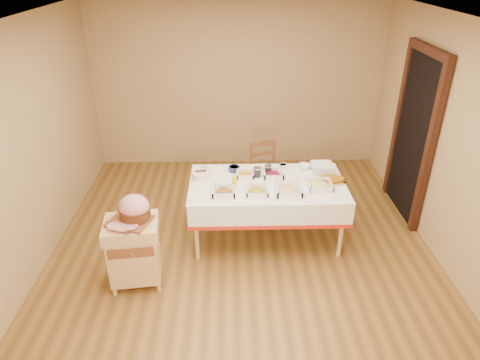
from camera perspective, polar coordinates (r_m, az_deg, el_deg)
name	(u,v)px	position (r m, az deg, el deg)	size (l,w,h in m)	color
room_shell	(243,151)	(4.49, 0.34, 3.84)	(5.00, 5.00, 5.00)	brown
doorway	(414,134)	(5.87, 22.19, 5.70)	(0.09, 1.10, 2.20)	black
dining_table	(267,195)	(5.09, 3.59, -1.97)	(1.82, 1.02, 0.76)	#E0B77B
butcher_cart	(134,249)	(4.60, -13.97, -8.92)	(0.59, 0.51, 0.76)	#E0B77B
dining_chair	(266,173)	(5.92, 3.47, 1.00)	(0.50, 0.48, 0.88)	brown
ham_on_board	(134,210)	(4.37, -13.99, -3.92)	(0.43, 0.41, 0.29)	brown
serving_dish_a	(224,192)	(4.74, -2.19, -1.59)	(0.26, 0.25, 0.11)	white
serving_dish_b	(257,191)	(4.77, 2.26, -1.48)	(0.24, 0.24, 0.10)	white
serving_dish_c	(288,191)	(4.79, 6.48, -1.43)	(0.29, 0.29, 0.12)	white
serving_dish_d	(320,185)	(4.96, 10.56, -0.69)	(0.27, 0.27, 0.10)	white
serving_dish_e	(245,175)	(5.12, 0.68, 0.73)	(0.22, 0.21, 0.10)	white
serving_dish_f	(273,174)	(5.13, 4.45, 0.77)	(0.25, 0.24, 0.11)	white
small_bowl_left	(204,169)	(5.27, -4.79, 1.45)	(0.12, 0.12, 0.05)	white
small_bowl_mid	(234,168)	(5.26, -0.80, 1.55)	(0.14, 0.14, 0.06)	navy
small_bowl_right	(283,166)	(5.36, 5.74, 1.87)	(0.10, 0.10, 0.05)	white
bowl_white_imported	(265,167)	(5.34, 3.36, 1.74)	(0.14, 0.14, 0.03)	white
bowl_small_imported	(304,166)	(5.39, 8.53, 1.81)	(0.16, 0.16, 0.05)	white
preserve_jar_left	(257,172)	(5.12, 2.31, 1.01)	(0.09, 0.09, 0.12)	silver
preserve_jar_right	(268,170)	(5.20, 3.75, 1.37)	(0.09, 0.09, 0.11)	silver
mustard_bottle	(234,181)	(4.87, -0.75, -0.15)	(0.05, 0.05, 0.17)	yellow
bread_basket	(201,175)	(5.11, -5.23, 0.70)	(0.22, 0.22, 0.10)	white
plate_stack	(322,168)	(5.32, 10.87, 1.56)	(0.25, 0.25, 0.11)	white
brass_platter	(332,180)	(5.14, 12.16, 0.03)	(0.34, 0.24, 0.04)	gold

